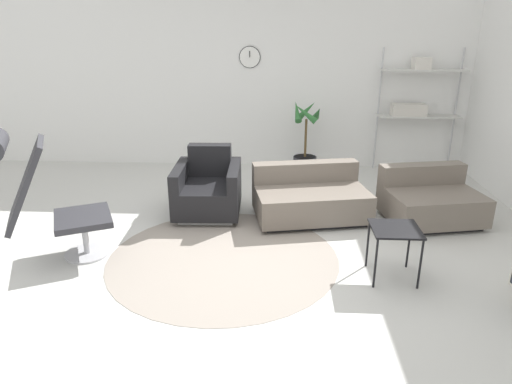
{
  "coord_description": "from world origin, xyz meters",
  "views": [
    {
      "loc": [
        0.25,
        -4.14,
        2.14
      ],
      "look_at": [
        0.02,
        0.23,
        0.55
      ],
      "focal_mm": 32.0,
      "sensor_mm": 36.0,
      "label": 1
    }
  ],
  "objects_px": {
    "side_table": "(395,234)",
    "couch_low": "(310,199)",
    "lounge_chair": "(37,187)",
    "couch_second": "(430,202)",
    "potted_plant": "(305,149)",
    "armchair_red": "(208,190)",
    "shelf_unit": "(415,96)"
  },
  "relations": [
    {
      "from": "lounge_chair",
      "to": "potted_plant",
      "type": "distance_m",
      "value": 3.96
    },
    {
      "from": "armchair_red",
      "to": "side_table",
      "type": "distance_m",
      "value": 2.37
    },
    {
      "from": "couch_low",
      "to": "couch_second",
      "type": "bearing_deg",
      "value": 167.89
    },
    {
      "from": "couch_second",
      "to": "shelf_unit",
      "type": "xyz_separation_m",
      "value": [
        0.27,
        2.0,
        0.94
      ]
    },
    {
      "from": "lounge_chair",
      "to": "couch_low",
      "type": "xyz_separation_m",
      "value": [
        2.58,
        1.22,
        -0.53
      ]
    },
    {
      "from": "side_table",
      "to": "potted_plant",
      "type": "height_order",
      "value": "potted_plant"
    },
    {
      "from": "side_table",
      "to": "couch_low",
      "type": "bearing_deg",
      "value": 116.1
    },
    {
      "from": "armchair_red",
      "to": "potted_plant",
      "type": "height_order",
      "value": "potted_plant"
    },
    {
      "from": "couch_low",
      "to": "side_table",
      "type": "bearing_deg",
      "value": 104.77
    },
    {
      "from": "couch_low",
      "to": "potted_plant",
      "type": "distance_m",
      "value": 1.74
    },
    {
      "from": "armchair_red",
      "to": "couch_second",
      "type": "bearing_deg",
      "value": 175.72
    },
    {
      "from": "lounge_chair",
      "to": "shelf_unit",
      "type": "bearing_deg",
      "value": 101.27
    },
    {
      "from": "couch_second",
      "to": "potted_plant",
      "type": "relative_size",
      "value": 1.03
    },
    {
      "from": "side_table",
      "to": "potted_plant",
      "type": "xyz_separation_m",
      "value": [
        -0.64,
        3.09,
        -0.05
      ]
    },
    {
      "from": "lounge_chair",
      "to": "couch_second",
      "type": "bearing_deg",
      "value": 81.03
    },
    {
      "from": "lounge_chair",
      "to": "couch_second",
      "type": "distance_m",
      "value": 4.18
    },
    {
      "from": "armchair_red",
      "to": "couch_second",
      "type": "distance_m",
      "value": 2.61
    },
    {
      "from": "side_table",
      "to": "armchair_red",
      "type": "bearing_deg",
      "value": 142.72
    },
    {
      "from": "lounge_chair",
      "to": "potted_plant",
      "type": "height_order",
      "value": "lounge_chair"
    },
    {
      "from": "potted_plant",
      "to": "side_table",
      "type": "bearing_deg",
      "value": -78.32
    },
    {
      "from": "lounge_chair",
      "to": "side_table",
      "type": "bearing_deg",
      "value": 61.9
    },
    {
      "from": "potted_plant",
      "to": "shelf_unit",
      "type": "distance_m",
      "value": 1.83
    },
    {
      "from": "side_table",
      "to": "shelf_unit",
      "type": "height_order",
      "value": "shelf_unit"
    },
    {
      "from": "potted_plant",
      "to": "couch_second",
      "type": "bearing_deg",
      "value": -52.16
    },
    {
      "from": "side_table",
      "to": "lounge_chair",
      "type": "bearing_deg",
      "value": 177.75
    },
    {
      "from": "shelf_unit",
      "to": "side_table",
      "type": "bearing_deg",
      "value": -106.57
    },
    {
      "from": "couch_low",
      "to": "shelf_unit",
      "type": "distance_m",
      "value": 2.75
    },
    {
      "from": "armchair_red",
      "to": "couch_second",
      "type": "height_order",
      "value": "armchair_red"
    },
    {
      "from": "side_table",
      "to": "potted_plant",
      "type": "distance_m",
      "value": 3.16
    },
    {
      "from": "couch_second",
      "to": "potted_plant",
      "type": "bearing_deg",
      "value": -63.49
    },
    {
      "from": "potted_plant",
      "to": "lounge_chair",
      "type": "bearing_deg",
      "value": -131.36
    },
    {
      "from": "armchair_red",
      "to": "lounge_chair",
      "type": "bearing_deg",
      "value": 41.54
    }
  ]
}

